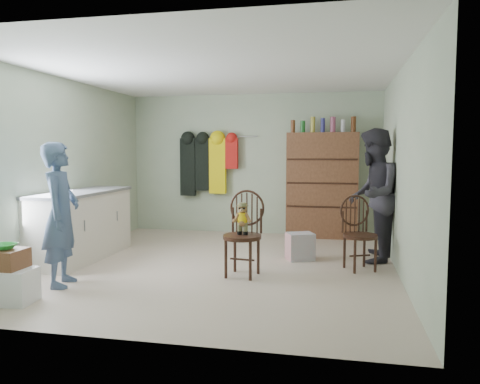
% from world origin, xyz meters
% --- Properties ---
extents(ground_plane, '(5.00, 5.00, 0.00)m').
position_xyz_m(ground_plane, '(0.00, 0.00, 0.00)').
color(ground_plane, beige).
rests_on(ground_plane, ground).
extents(room_walls, '(5.00, 5.00, 5.00)m').
position_xyz_m(room_walls, '(0.00, 0.53, 1.58)').
color(room_walls, '#B0BD9E').
rests_on(room_walls, ground).
extents(counter, '(0.64, 1.86, 0.94)m').
position_xyz_m(counter, '(-1.95, 0.00, 0.47)').
color(counter, silver).
rests_on(counter, ground).
extents(stool, '(0.37, 0.32, 0.53)m').
position_xyz_m(stool, '(-1.69, -1.86, 0.26)').
color(stool, brown).
rests_on(stool, ground).
extents(bowl, '(0.22, 0.22, 0.05)m').
position_xyz_m(bowl, '(-1.69, -1.86, 0.56)').
color(bowl, green).
rests_on(bowl, stool).
extents(plastic_tub, '(0.38, 0.36, 0.34)m').
position_xyz_m(plastic_tub, '(-1.57, -1.88, 0.17)').
color(plastic_tub, white).
rests_on(plastic_tub, ground).
extents(chair_front, '(0.51, 0.51, 1.02)m').
position_xyz_m(chair_front, '(0.42, -0.40, 0.58)').
color(chair_front, '#381E13').
rests_on(chair_front, ground).
extents(chair_far, '(0.55, 0.55, 0.93)m').
position_xyz_m(chair_far, '(1.78, 0.18, 0.50)').
color(chair_far, '#381E13').
rests_on(chair_far, ground).
extents(striped_bag, '(0.43, 0.39, 0.37)m').
position_xyz_m(striped_bag, '(1.02, 0.53, 0.19)').
color(striped_bag, '#E57672').
rests_on(striped_bag, ground).
extents(person_left, '(0.51, 0.66, 1.59)m').
position_xyz_m(person_left, '(-1.47, -1.22, 0.80)').
color(person_left, '#415678').
rests_on(person_left, ground).
extents(person_right, '(0.82, 0.98, 1.79)m').
position_xyz_m(person_right, '(1.98, 0.66, 0.90)').
color(person_right, '#2D2B33').
rests_on(person_right, ground).
extents(dresser, '(1.20, 0.39, 2.06)m').
position_xyz_m(dresser, '(1.25, 2.30, 0.91)').
color(dresser, brown).
rests_on(dresser, ground).
extents(coat_rack, '(1.42, 0.12, 1.09)m').
position_xyz_m(coat_rack, '(-0.83, 2.38, 1.25)').
color(coat_rack, '#99999E').
rests_on(coat_rack, ground).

